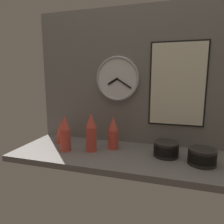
% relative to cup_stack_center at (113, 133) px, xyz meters
% --- Properties ---
extents(ground_plane, '(1.60, 0.56, 0.04)m').
position_rel_cup_stack_center_xyz_m(ground_plane, '(0.11, -0.07, -0.14)').
color(ground_plane, slate).
extents(wall_tiled_back, '(1.60, 0.03, 1.05)m').
position_rel_cup_stack_center_xyz_m(wall_tiled_back, '(0.11, 0.19, 0.40)').
color(wall_tiled_back, slate).
rests_on(wall_tiled_back, ground_plane).
extents(cup_stack_center, '(0.08, 0.08, 0.24)m').
position_rel_cup_stack_center_xyz_m(cup_stack_center, '(0.00, 0.00, 0.00)').
color(cup_stack_center, '#DB4C3D').
rests_on(cup_stack_center, ground_plane).
extents(cup_stack_center_left, '(0.08, 0.08, 0.28)m').
position_rel_cup_stack_center_xyz_m(cup_stack_center_left, '(-0.14, -0.09, 0.02)').
color(cup_stack_center_left, '#DB4C3D').
rests_on(cup_stack_center_left, ground_plane).
extents(cup_stack_far_left, '(0.08, 0.08, 0.18)m').
position_rel_cup_stack_center_xyz_m(cup_stack_far_left, '(-0.44, 0.01, -0.03)').
color(cup_stack_far_left, '#DB4C3D').
rests_on(cup_stack_far_left, ground_plane).
extents(cup_stack_left, '(0.08, 0.08, 0.26)m').
position_rel_cup_stack_center_xyz_m(cup_stack_left, '(-0.32, -0.14, 0.01)').
color(cup_stack_left, '#DB4C3D').
rests_on(cup_stack_left, ground_plane).
extents(bowl_stack_right, '(0.17, 0.17, 0.10)m').
position_rel_cup_stack_center_xyz_m(bowl_stack_right, '(0.38, -0.04, -0.07)').
color(bowl_stack_right, black).
rests_on(bowl_stack_right, ground_plane).
extents(bowl_stack_far_right, '(0.17, 0.17, 0.10)m').
position_rel_cup_stack_center_xyz_m(bowl_stack_far_right, '(0.59, -0.11, -0.07)').
color(bowl_stack_far_right, black).
rests_on(bowl_stack_far_right, ground_plane).
extents(wall_clock, '(0.35, 0.03, 0.35)m').
position_rel_cup_stack_center_xyz_m(wall_clock, '(-0.02, 0.16, 0.39)').
color(wall_clock, white).
extents(menu_board, '(0.40, 0.01, 0.61)m').
position_rel_cup_stack_center_xyz_m(menu_board, '(0.43, 0.17, 0.35)').
color(menu_board, black).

